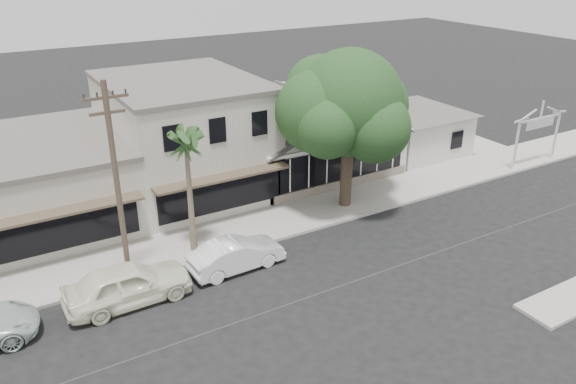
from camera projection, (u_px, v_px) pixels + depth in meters
ground at (362, 279)px, 25.12m from camera, size 140.00×140.00×0.00m
sidewalk_north at (141, 257)px, 26.68m from camera, size 90.00×3.50×0.15m
corner_shop at (308, 131)px, 36.19m from camera, size 10.40×8.60×5.10m
side_cottage at (413, 132)px, 39.70m from camera, size 6.00×6.00×3.00m
arch_sign at (540, 120)px, 36.57m from camera, size 4.12×0.12×3.95m
row_building_near at (184, 138)px, 33.02m from camera, size 8.00×10.00×6.50m
row_building_midnear at (23, 187)px, 29.29m from camera, size 10.00×10.00×4.20m
utility_pole at (117, 181)px, 23.07m from camera, size 1.80×0.24×9.00m
car_0 at (128, 284)px, 23.14m from camera, size 5.24×2.15×1.78m
car_1 at (236, 255)px, 25.61m from camera, size 4.52×1.73×1.47m
shade_tree at (345, 105)px, 29.79m from camera, size 8.03×7.26×8.91m
palm_east at (186, 142)px, 25.01m from camera, size 2.91×2.91×6.63m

